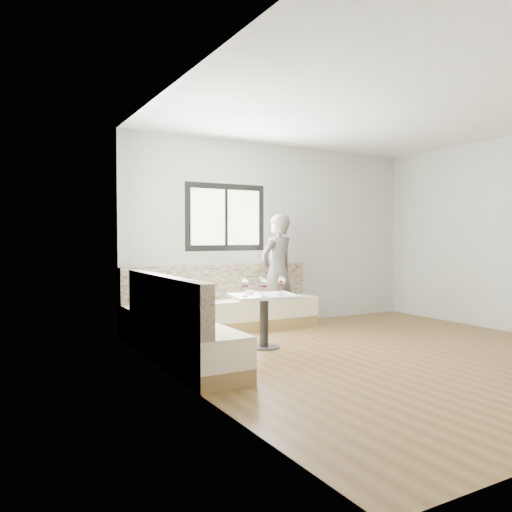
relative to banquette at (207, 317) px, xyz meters
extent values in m
cube|color=brown|center=(1.59, -1.63, -0.33)|extent=(5.00, 5.00, 0.01)
cube|color=white|center=(1.59, -1.63, 2.47)|extent=(5.00, 5.00, 0.01)
cube|color=#B7B7B2|center=(1.59, 0.87, 1.07)|extent=(5.00, 0.01, 2.80)
cube|color=#B7B7B2|center=(-0.91, -1.63, 1.07)|extent=(0.01, 5.00, 2.80)
cube|color=black|center=(0.69, 0.86, 1.32)|extent=(1.30, 0.02, 1.00)
cube|color=black|center=(-0.90, -0.73, 1.32)|extent=(0.02, 1.30, 1.00)
cube|color=olive|center=(0.54, 0.60, -0.25)|extent=(2.90, 0.55, 0.16)
cube|color=beige|center=(0.54, 0.60, -0.03)|extent=(2.90, 0.55, 0.29)
cube|color=beige|center=(0.54, 0.80, 0.37)|extent=(2.90, 0.14, 0.50)
cube|color=olive|center=(-0.63, -0.80, -0.25)|extent=(0.55, 2.25, 0.16)
cube|color=beige|center=(-0.63, -0.80, -0.03)|extent=(0.55, 2.25, 0.29)
cube|color=beige|center=(-0.84, -0.80, 0.37)|extent=(0.14, 2.25, 0.50)
cube|color=#B85629|center=(-0.66, -0.72, 0.18)|extent=(0.51, 0.51, 0.13)
cylinder|color=black|center=(0.50, -0.59, -0.32)|extent=(0.39, 0.39, 0.02)
cylinder|color=black|center=(0.50, -0.59, -0.02)|extent=(0.11, 0.11, 0.62)
cube|color=silver|center=(0.50, -0.59, 0.30)|extent=(0.89, 0.75, 0.04)
imported|color=#58514F|center=(1.37, 0.50, 0.52)|extent=(0.71, 0.57, 1.70)
cylinder|color=white|center=(0.35, -0.48, 0.34)|extent=(0.11, 0.11, 0.04)
sphere|color=black|center=(0.37, -0.47, 0.35)|extent=(0.02, 0.02, 0.02)
sphere|color=black|center=(0.34, -0.48, 0.35)|extent=(0.02, 0.02, 0.02)
sphere|color=black|center=(0.36, -0.50, 0.35)|extent=(0.02, 0.02, 0.02)
cylinder|color=white|center=(0.18, -0.69, 0.32)|extent=(0.07, 0.07, 0.01)
cylinder|color=white|center=(0.18, -0.69, 0.37)|extent=(0.01, 0.01, 0.09)
ellipsoid|color=white|center=(0.18, -0.69, 0.48)|extent=(0.10, 0.10, 0.12)
cylinder|color=#4F080F|center=(0.18, -0.69, 0.45)|extent=(0.07, 0.07, 0.02)
cylinder|color=white|center=(0.39, -0.79, 0.32)|extent=(0.07, 0.07, 0.01)
cylinder|color=white|center=(0.39, -0.79, 0.37)|extent=(0.01, 0.01, 0.09)
ellipsoid|color=white|center=(0.39, -0.79, 0.48)|extent=(0.10, 0.10, 0.12)
cylinder|color=#4F080F|center=(0.39, -0.79, 0.45)|extent=(0.07, 0.07, 0.02)
cylinder|color=white|center=(0.65, -0.74, 0.32)|extent=(0.07, 0.07, 0.01)
cylinder|color=white|center=(0.65, -0.74, 0.37)|extent=(0.01, 0.01, 0.09)
ellipsoid|color=white|center=(0.65, -0.74, 0.48)|extent=(0.10, 0.10, 0.12)
cylinder|color=#4F080F|center=(0.65, -0.74, 0.45)|extent=(0.07, 0.07, 0.02)
cylinder|color=white|center=(0.54, -0.48, 0.32)|extent=(0.07, 0.07, 0.01)
cylinder|color=white|center=(0.54, -0.48, 0.37)|extent=(0.01, 0.01, 0.09)
ellipsoid|color=white|center=(0.54, -0.48, 0.48)|extent=(0.10, 0.10, 0.12)
cylinder|color=#4F080F|center=(0.54, -0.48, 0.45)|extent=(0.07, 0.07, 0.02)
cylinder|color=white|center=(0.79, -0.54, 0.32)|extent=(0.07, 0.07, 0.01)
cylinder|color=white|center=(0.79, -0.54, 0.37)|extent=(0.01, 0.01, 0.09)
ellipsoid|color=white|center=(0.79, -0.54, 0.48)|extent=(0.10, 0.10, 0.12)
cylinder|color=#4F080F|center=(0.79, -0.54, 0.45)|extent=(0.07, 0.07, 0.02)
camera|label=1|loc=(-2.56, -5.82, 1.01)|focal=35.00mm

